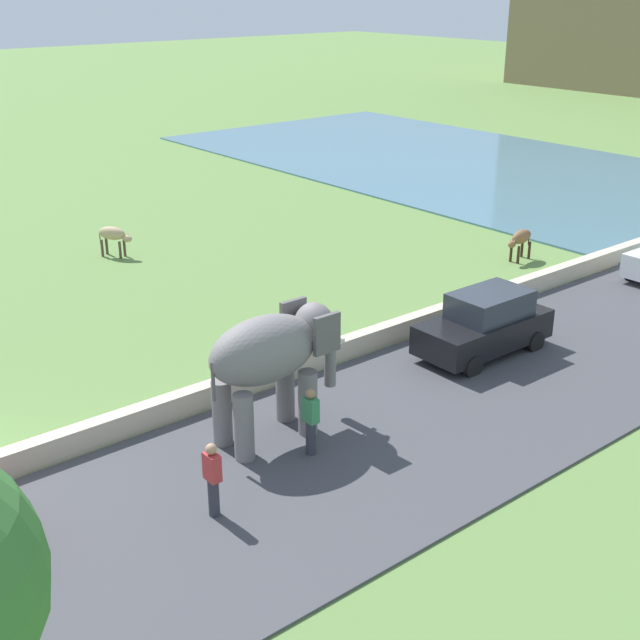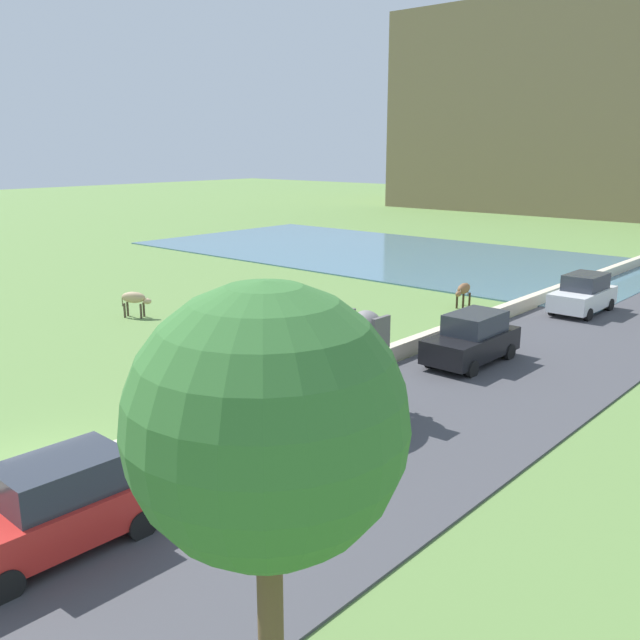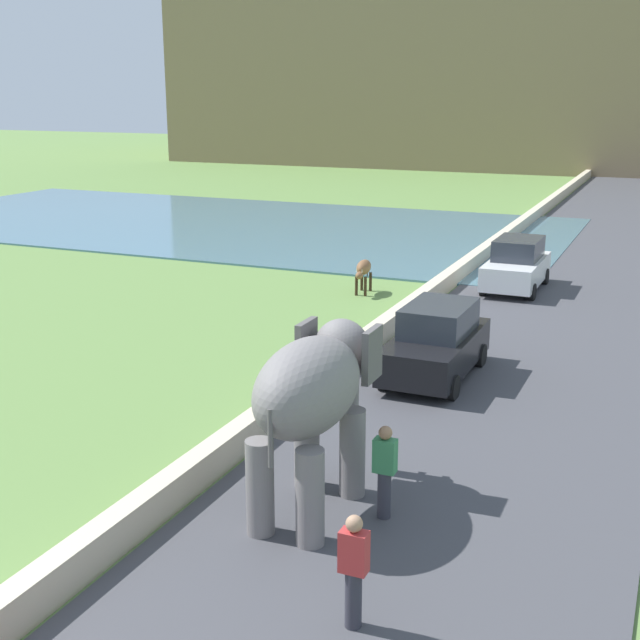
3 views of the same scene
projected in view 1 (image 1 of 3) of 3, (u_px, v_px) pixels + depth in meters
The scene contains 8 objects.
barrier_wall at pixel (511, 291), 27.45m from camera, with size 0.40×110.00×0.60m, color beige.
lake at pixel (465, 164), 47.20m from camera, with size 36.00×18.00×0.08m, color slate.
elephant at pixel (272, 356), 18.63m from camera, with size 1.41×3.47×2.99m.
person_beside_elephant at pixel (311, 421), 18.30m from camera, with size 0.36×0.22×1.63m.
person_trailing at pixel (213, 479), 16.19m from camera, with size 0.36×0.22×1.63m.
car_black at pixel (485, 324), 23.31m from camera, with size 1.82×4.01×1.80m.
cow_tan at pixel (113, 235), 31.53m from camera, with size 1.36×1.01×1.15m.
cow_brown at pixel (521, 239), 31.09m from camera, with size 0.58×1.41×1.15m.
Camera 1 is at (17.20, -3.14, 9.77)m, focal length 47.71 mm.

